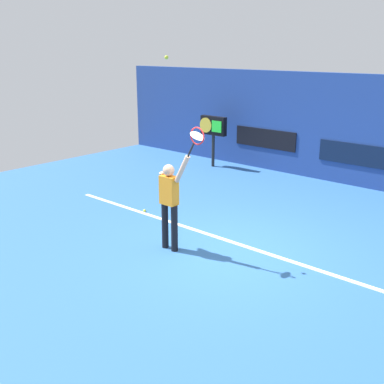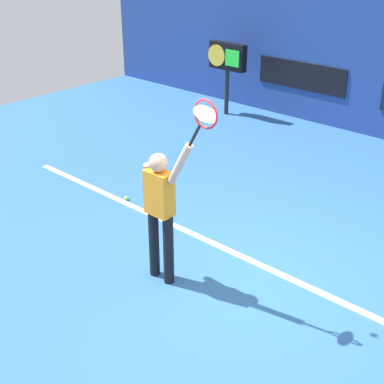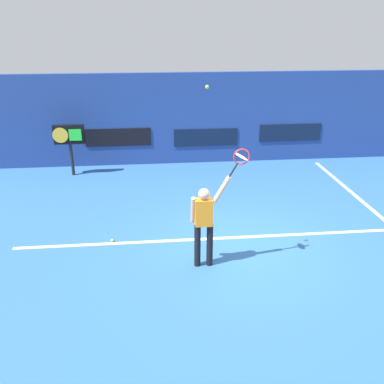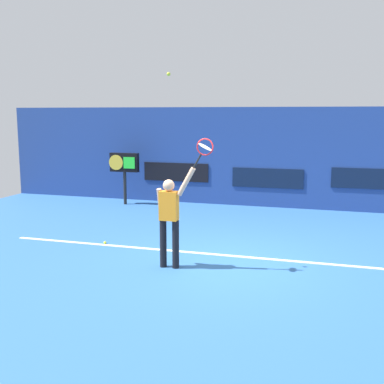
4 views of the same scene
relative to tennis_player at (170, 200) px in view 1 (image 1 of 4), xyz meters
The scene contains 10 objects.
ground_plane 1.48m from the tennis_player, 33.54° to the left, with size 18.00×18.00×0.00m, color #2D609E.
back_wall 6.76m from the tennis_player, 82.35° to the left, with size 18.00×0.20×3.09m, color navy.
sponsor_banner_center 6.62m from the tennis_player, 82.21° to the left, with size 2.20×0.03×0.60m, color #0C1933.
sponsor_banner_portside 6.89m from the tennis_player, 107.79° to the left, with size 2.20×0.03×0.60m, color black.
court_baseline 1.71m from the tennis_player, 49.42° to the left, with size 10.00×0.10×0.01m, color white.
tennis_player is the anchor object (origin of this frame).
tennis_racket 1.43m from the tennis_player, ahead, with size 0.44×0.27×0.61m.
tennis_ball 2.58m from the tennis_player, 67.22° to the right, with size 0.07×0.07×0.07m, color #CCE033.
scoreboard_clock 6.74m from the tennis_player, 121.85° to the left, with size 0.96×0.20×1.65m.
spare_ball 2.46m from the tennis_player, 149.67° to the left, with size 0.07×0.07×0.07m, color #CCE033.
Camera 1 is at (4.94, -6.59, 3.75)m, focal length 43.65 mm.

